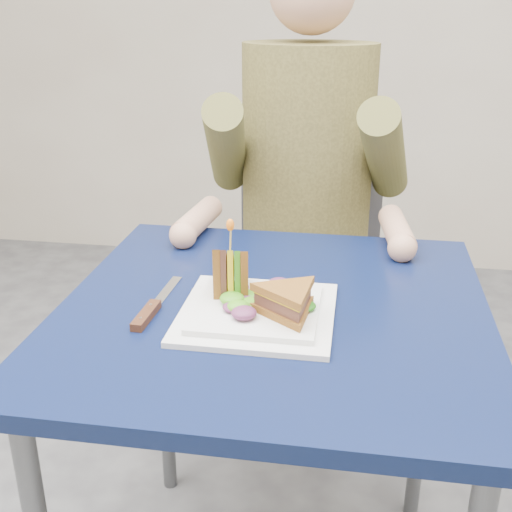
% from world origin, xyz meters
% --- Properties ---
extents(table, '(0.75, 0.75, 0.73)m').
position_xyz_m(table, '(0.00, 0.00, 0.65)').
color(table, black).
rests_on(table, ground).
extents(chair, '(0.42, 0.40, 0.93)m').
position_xyz_m(chair, '(0.00, 0.73, 0.54)').
color(chair, '#47474C').
rests_on(chair, ground).
extents(diner, '(0.54, 0.59, 0.74)m').
position_xyz_m(diner, '(-0.00, 0.62, 0.91)').
color(diner, brown).
rests_on(diner, chair).
extents(plate, '(0.26, 0.26, 0.02)m').
position_xyz_m(plate, '(-0.02, -0.05, 0.74)').
color(plate, white).
rests_on(plate, table).
extents(sandwich_flat, '(0.18, 0.18, 0.05)m').
position_xyz_m(sandwich_flat, '(0.03, -0.07, 0.78)').
color(sandwich_flat, brown).
rests_on(sandwich_flat, plate).
extents(sandwich_upright, '(0.08, 0.14, 0.14)m').
position_xyz_m(sandwich_upright, '(-0.08, -0.00, 0.78)').
color(sandwich_upright, brown).
rests_on(sandwich_upright, plate).
extents(fork, '(0.05, 0.18, 0.01)m').
position_xyz_m(fork, '(-0.13, -0.06, 0.73)').
color(fork, silver).
rests_on(fork, table).
extents(knife, '(0.03, 0.22, 0.02)m').
position_xyz_m(knife, '(-0.21, -0.07, 0.74)').
color(knife, silver).
rests_on(knife, table).
extents(toothpick, '(0.01, 0.01, 0.06)m').
position_xyz_m(toothpick, '(-0.08, -0.00, 0.85)').
color(toothpick, tan).
rests_on(toothpick, sandwich_upright).
extents(toothpick_frill, '(0.01, 0.01, 0.02)m').
position_xyz_m(toothpick_frill, '(-0.08, -0.00, 0.88)').
color(toothpick_frill, orange).
rests_on(toothpick_frill, sandwich_upright).
extents(lettuce_spill, '(0.15, 0.13, 0.02)m').
position_xyz_m(lettuce_spill, '(-0.02, -0.04, 0.76)').
color(lettuce_spill, '#337A14').
rests_on(lettuce_spill, plate).
extents(onion_ring, '(0.04, 0.04, 0.02)m').
position_xyz_m(onion_ring, '(-0.01, -0.04, 0.77)').
color(onion_ring, '#9E4C7A').
rests_on(onion_ring, plate).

